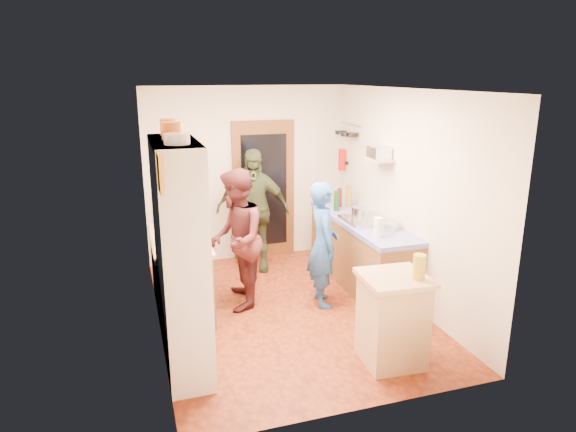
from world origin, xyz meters
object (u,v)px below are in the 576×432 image
hutch_body (181,258)px  person_left (239,239)px  right_counter_base (361,254)px  person_hob (326,245)px  person_back (254,210)px  island_base (392,322)px

hutch_body → person_left: bearing=55.3°
right_counter_base → person_hob: bearing=-147.0°
right_counter_base → person_back: (-1.24, 0.96, 0.46)m
island_base → person_left: (-1.13, 1.75, 0.42)m
person_hob → hutch_body: bearing=122.8°
island_base → person_left: person_left is taller
person_left → person_back: bearing=170.0°
island_base → person_left: 2.12m
right_counter_base → person_left: 1.76m
right_counter_base → person_back: bearing=142.2°
island_base → person_hob: (-0.13, 1.44, 0.34)m
right_counter_base → person_back: person_back is taller
island_base → person_back: person_back is taller
person_left → person_back: person_back is taller
person_hob → person_left: person_left is taller
island_base → person_hob: size_ratio=0.56×
hutch_body → person_hob: (1.80, 0.85, -0.33)m
hutch_body → person_back: (1.26, 2.26, -0.22)m
person_hob → right_counter_base: bearing=-49.5°
person_back → island_base: bearing=-62.1°
right_counter_base → person_left: size_ratio=1.29×
island_base → hutch_body: bearing=163.0°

